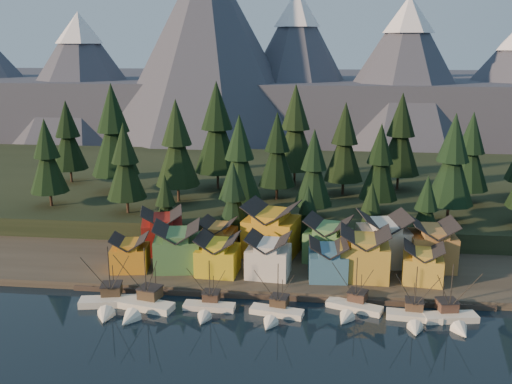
# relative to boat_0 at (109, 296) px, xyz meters

# --- Properties ---
(ground) EXTENTS (500.00, 500.00, 0.00)m
(ground) POSITION_rel_boat_0_xyz_m (30.32, -8.00, -2.29)
(ground) COLOR black
(ground) RESTS_ON ground
(shore_strip) EXTENTS (400.00, 50.00, 1.50)m
(shore_strip) POSITION_rel_boat_0_xyz_m (30.32, 32.00, -1.54)
(shore_strip) COLOR #332E25
(shore_strip) RESTS_ON ground
(hillside) EXTENTS (420.00, 100.00, 6.00)m
(hillside) POSITION_rel_boat_0_xyz_m (30.32, 82.00, 0.71)
(hillside) COLOR black
(hillside) RESTS_ON ground
(dock) EXTENTS (80.00, 4.00, 1.00)m
(dock) POSITION_rel_boat_0_xyz_m (30.32, 8.50, -1.79)
(dock) COLOR #483C33
(dock) RESTS_ON ground
(mountain_ridge) EXTENTS (560.00, 190.00, 90.00)m
(mountain_ridge) POSITION_rel_boat_0_xyz_m (26.12, 205.59, 23.76)
(mountain_ridge) COLOR #4D5163
(mountain_ridge) RESTS_ON ground
(boat_0) EXTENTS (11.91, 12.60, 12.50)m
(boat_0) POSITION_rel_boat_0_xyz_m (0.00, 0.00, 0.00)
(boat_0) COLOR silver
(boat_0) RESTS_ON ground
(boat_1) EXTENTS (11.46, 12.03, 12.89)m
(boat_1) POSITION_rel_boat_0_xyz_m (6.33, -0.67, 0.16)
(boat_1) COLOR white
(boat_1) RESTS_ON ground
(boat_2) EXTENTS (9.72, 10.53, 10.28)m
(boat_2) POSITION_rel_boat_0_xyz_m (18.32, 0.50, -0.43)
(boat_2) COLOR beige
(boat_2) RESTS_ON ground
(boat_3) EXTENTS (10.16, 10.74, 10.56)m
(boat_3) POSITION_rel_boat_0_xyz_m (30.55, -0.23, -0.37)
(boat_3) COLOR silver
(boat_3) RESTS_ON ground
(boat_4) EXTENTS (10.76, 11.12, 10.99)m
(boat_4) POSITION_rel_boat_0_xyz_m (44.24, 3.31, -0.31)
(boat_4) COLOR silver
(boat_4) RESTS_ON ground
(boat_5) EXTENTS (10.08, 10.81, 10.73)m
(boat_5) POSITION_rel_boat_0_xyz_m (54.83, 0.78, -0.32)
(boat_5) COLOR silver
(boat_5) RESTS_ON ground
(boat_6) EXTENTS (10.03, 10.60, 11.45)m
(boat_6) POSITION_rel_boat_0_xyz_m (61.33, 0.98, -0.10)
(boat_6) COLOR white
(boat_6) RESTS_ON ground
(house_front_0) EXTENTS (8.23, 7.89, 7.30)m
(house_front_0) POSITION_rel_boat_0_xyz_m (-0.79, 14.88, 3.04)
(house_front_0) COLOR orange
(house_front_0) RESTS_ON shore_strip
(house_front_1) EXTENTS (10.68, 10.38, 9.62)m
(house_front_1) POSITION_rel_boat_0_xyz_m (8.81, 16.65, 4.26)
(house_front_1) COLOR #42723D
(house_front_1) RESTS_ON shore_strip
(house_front_2) EXTENTS (8.64, 8.70, 8.00)m
(house_front_2) POSITION_rel_boat_0_xyz_m (17.56, 15.20, 3.41)
(house_front_2) COLOR gold
(house_front_2) RESTS_ON shore_strip
(house_front_3) EXTENTS (9.13, 8.78, 8.53)m
(house_front_3) POSITION_rel_boat_0_xyz_m (27.91, 15.03, 3.69)
(house_front_3) COLOR beige
(house_front_3) RESTS_ON shore_strip
(house_front_4) EXTENTS (7.96, 8.52, 7.71)m
(house_front_4) POSITION_rel_boat_0_xyz_m (39.82, 15.08, 3.26)
(house_front_4) COLOR #396A87
(house_front_4) RESTS_ON shore_strip
(house_front_5) EXTENTS (9.92, 9.08, 10.11)m
(house_front_5) POSITION_rel_boat_0_xyz_m (46.97, 16.07, 4.52)
(house_front_5) COLOR gold
(house_front_5) RESTS_ON shore_strip
(house_front_6) EXTENTS (8.42, 8.06, 7.58)m
(house_front_6) POSITION_rel_boat_0_xyz_m (58.33, 15.35, 3.19)
(house_front_6) COLOR gold
(house_front_6) RESTS_ON shore_strip
(house_back_0) EXTENTS (10.85, 10.59, 9.74)m
(house_back_0) POSITION_rel_boat_0_xyz_m (3.00, 26.05, 4.32)
(house_back_0) COLOR maroon
(house_back_0) RESTS_ON shore_strip
(house_back_1) EXTENTS (7.95, 8.03, 8.15)m
(house_back_1) POSITION_rel_boat_0_xyz_m (15.91, 25.41, 3.48)
(house_back_1) COLOR #B77C2F
(house_back_1) RESTS_ON shore_strip
(house_back_2) EXTENTS (13.10, 12.41, 11.80)m
(house_back_2) POSITION_rel_boat_0_xyz_m (27.46, 26.93, 5.40)
(house_back_2) COLOR #C18B1B
(house_back_2) RESTS_ON shore_strip
(house_back_3) EXTENTS (11.11, 10.33, 9.60)m
(house_back_3) POSITION_rel_boat_0_xyz_m (39.90, 24.69, 4.25)
(house_back_3) COLOR #4D8548
(house_back_3) RESTS_ON shore_strip
(house_back_4) EXTENTS (11.41, 11.08, 10.91)m
(house_back_4) POSITION_rel_boat_0_xyz_m (51.51, 24.43, 4.93)
(house_back_4) COLOR beige
(house_back_4) RESTS_ON shore_strip
(house_back_5) EXTENTS (9.37, 9.48, 10.24)m
(house_back_5) POSITION_rel_boat_0_xyz_m (61.35, 23.02, 4.58)
(house_back_5) COLOR olive
(house_back_5) RESTS_ON shore_strip
(tree_hill_0) EXTENTS (9.83, 9.83, 22.89)m
(tree_hill_0) POSITION_rel_boat_0_xyz_m (-31.68, 44.00, 16.21)
(tree_hill_0) COLOR #332319
(tree_hill_0) RESTS_ON hillside
(tree_hill_1) EXTENTS (13.19, 13.19, 30.73)m
(tree_hill_1) POSITION_rel_boat_0_xyz_m (-19.68, 60.00, 20.51)
(tree_hill_1) COLOR #332319
(tree_hill_1) RESTS_ON hillside
(tree_hill_2) EXTENTS (9.78, 9.78, 22.79)m
(tree_hill_2) POSITION_rel_boat_0_xyz_m (-9.68, 40.00, 16.16)
(tree_hill_2) COLOR #332319
(tree_hill_2) RESTS_ON hillside
(tree_hill_3) EXTENTS (11.76, 11.76, 27.39)m
(tree_hill_3) POSITION_rel_boat_0_xyz_m (0.32, 52.00, 18.68)
(tree_hill_3) COLOR #332319
(tree_hill_3) RESTS_ON hillside
(tree_hill_4) EXTENTS (13.35, 13.35, 31.11)m
(tree_hill_4) POSITION_rel_boat_0_xyz_m (8.32, 67.00, 20.71)
(tree_hill_4) COLOR #332319
(tree_hill_4) RESTS_ON hillside
(tree_hill_5) EXTENTS (10.68, 10.68, 24.88)m
(tree_hill_5) POSITION_rel_boat_0_xyz_m (18.32, 42.00, 17.30)
(tree_hill_5) COLOR #332319
(tree_hill_5) RESTS_ON hillside
(tree_hill_6) EXTENTS (10.21, 10.21, 23.79)m
(tree_hill_6) POSITION_rel_boat_0_xyz_m (26.32, 57.00, 16.71)
(tree_hill_6) COLOR #332319
(tree_hill_6) RESTS_ON hillside
(tree_hill_7) EXTENTS (9.41, 9.41, 21.93)m
(tree_hill_7) POSITION_rel_boat_0_xyz_m (36.32, 40.00, 15.69)
(tree_hill_7) COLOR #332319
(tree_hill_7) RESTS_ON hillside
(tree_hill_8) EXTENTS (11.10, 11.10, 25.86)m
(tree_hill_8) POSITION_rel_boat_0_xyz_m (44.32, 64.00, 17.84)
(tree_hill_8) COLOR #332319
(tree_hill_8) RESTS_ON hillside
(tree_hill_9) EXTENTS (9.68, 9.68, 22.55)m
(tree_hill_9) POSITION_rel_boat_0_xyz_m (52.32, 47.00, 16.03)
(tree_hill_9) COLOR #332319
(tree_hill_9) RESTS_ON hillside
(tree_hill_10) EXTENTS (11.98, 11.98, 27.90)m
(tree_hill_10) POSITION_rel_boat_0_xyz_m (60.32, 72.00, 18.96)
(tree_hill_10) COLOR #332319
(tree_hill_10) RESTS_ON hillside
(tree_hill_11) EXTENTS (11.10, 11.10, 25.86)m
(tree_hill_11) POSITION_rel_boat_0_xyz_m (68.32, 42.00, 17.84)
(tree_hill_11) COLOR #332319
(tree_hill_11) RESTS_ON hillside
(tree_hill_12) EXTENTS (10.46, 10.46, 24.37)m
(tree_hill_12) POSITION_rel_boat_0_xyz_m (76.32, 58.00, 17.03)
(tree_hill_12) COLOR #332319
(tree_hill_12) RESTS_ON hillside
(tree_hill_15) EXTENTS (12.88, 12.88, 29.99)m
(tree_hill_15) POSITION_rel_boat_0_xyz_m (30.32, 74.00, 20.11)
(tree_hill_15) COLOR #332319
(tree_hill_15) RESTS_ON hillside
(tree_hill_16) EXTENTS (10.69, 10.69, 24.91)m
(tree_hill_16) POSITION_rel_boat_0_xyz_m (-37.68, 70.00, 17.32)
(tree_hill_16) COLOR #332319
(tree_hill_16) RESTS_ON hillside
(tree_shore_0) EXTENTS (7.06, 7.06, 16.44)m
(tree_shore_0) POSITION_rel_boat_0_xyz_m (2.32, 32.00, 8.18)
(tree_shore_0) COLOR #332319
(tree_shore_0) RESTS_ON shore_strip
(tree_shore_1) EXTENTS (8.44, 8.44, 19.65)m
(tree_shore_1) POSITION_rel_boat_0_xyz_m (18.32, 32.00, 9.94)
(tree_shore_1) COLOR #332319
(tree_shore_1) RESTS_ON shore_strip
(tree_shore_2) EXTENTS (6.36, 6.36, 14.82)m
(tree_shore_2) POSITION_rel_boat_0_xyz_m (35.32, 32.00, 7.29)
(tree_shore_2) COLOR #332319
(tree_shore_2) RESTS_ON shore_strip
(tree_shore_3) EXTENTS (6.93, 6.93, 16.15)m
(tree_shore_3) POSITION_rel_boat_0_xyz_m (49.32, 32.00, 8.03)
(tree_shore_3) COLOR #332319
(tree_shore_3) RESTS_ON shore_strip
(tree_shore_4) EXTENTS (7.66, 7.66, 17.84)m
(tree_shore_4) POSITION_rel_boat_0_xyz_m (61.32, 32.00, 8.95)
(tree_shore_4) COLOR #332319
(tree_shore_4) RESTS_ON shore_strip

